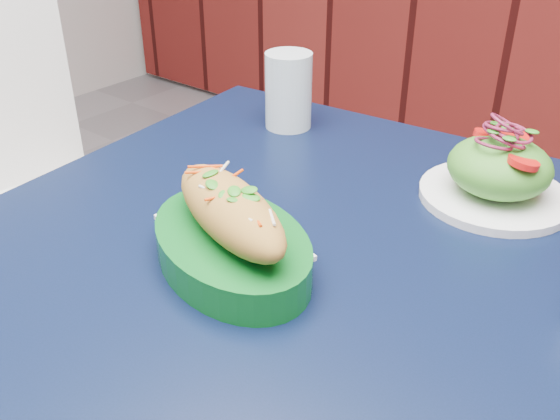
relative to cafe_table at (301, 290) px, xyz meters
The scene contains 5 objects.
cafe_table is the anchor object (origin of this frame).
chair_left 0.75m from the cafe_table, behind, with size 0.52×0.52×0.98m.
banh_mi_basket 0.17m from the cafe_table, 102.55° to the right, with size 0.28×0.23×0.11m.
salad_plate 0.31m from the cafe_table, 57.02° to the left, with size 0.20×0.20×0.11m.
water_glass 0.38m from the cafe_table, 130.98° to the left, with size 0.08×0.08×0.13m, color silver.
Camera 1 is at (0.37, 0.69, 1.16)m, focal length 40.00 mm.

